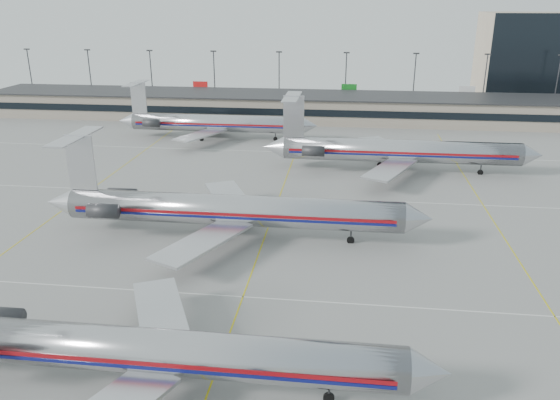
# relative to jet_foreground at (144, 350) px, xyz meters

# --- Properties ---
(ground) EXTENTS (260.00, 260.00, 0.00)m
(ground) POSITION_rel_jet_foreground_xyz_m (4.84, 4.24, -3.33)
(ground) COLOR gray
(ground) RESTS_ON ground
(apron_markings) EXTENTS (160.00, 0.15, 0.02)m
(apron_markings) POSITION_rel_jet_foreground_xyz_m (4.84, 14.24, -3.32)
(apron_markings) COLOR silver
(apron_markings) RESTS_ON ground
(terminal) EXTENTS (162.00, 17.00, 6.25)m
(terminal) POSITION_rel_jet_foreground_xyz_m (4.84, 102.21, -0.17)
(terminal) COLOR gray
(terminal) RESTS_ON ground
(light_mast_row) EXTENTS (163.60, 0.40, 15.28)m
(light_mast_row) POSITION_rel_jet_foreground_xyz_m (4.84, 116.24, 5.26)
(light_mast_row) COLOR #38383D
(light_mast_row) RESTS_ON ground
(distant_building) EXTENTS (30.00, 20.00, 25.00)m
(distant_building) POSITION_rel_jet_foreground_xyz_m (66.84, 132.24, 9.17)
(distant_building) COLOR tan
(distant_building) RESTS_ON ground
(jet_foreground) EXTENTS (43.80, 25.79, 11.46)m
(jet_foreground) POSITION_rel_jet_foreground_xyz_m (0.00, 0.00, 0.00)
(jet_foreground) COLOR #B8B7BC
(jet_foreground) RESTS_ON ground
(jet_second_row) EXTENTS (48.69, 28.67, 12.74)m
(jet_second_row) POSITION_rel_jet_foreground_xyz_m (0.03, 28.67, 0.37)
(jet_second_row) COLOR #B8B7BC
(jet_second_row) RESTS_ON ground
(jet_third_row) EXTENTS (47.40, 29.16, 12.96)m
(jet_third_row) POSITION_rel_jet_foreground_xyz_m (22.90, 59.71, 0.44)
(jet_third_row) COLOR #B8B7BC
(jet_third_row) RESTS_ON ground
(jet_back_row) EXTENTS (43.39, 26.69, 11.86)m
(jet_back_row) POSITION_rel_jet_foreground_xyz_m (-13.90, 79.33, 0.12)
(jet_back_row) COLOR #B8B7BC
(jet_back_row) RESTS_ON ground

